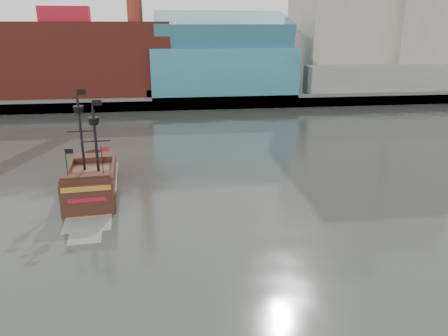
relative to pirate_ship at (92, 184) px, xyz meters
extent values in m
plane|color=#2C2E28|center=(10.13, -17.74, -1.01)|extent=(400.00, 400.00, 0.00)
cube|color=slate|center=(10.13, 74.26, -0.01)|extent=(220.00, 60.00, 2.00)
cube|color=#4C4C49|center=(10.13, 44.76, 0.29)|extent=(220.00, 1.00, 2.60)
cube|color=maroon|center=(-11.87, 54.26, 8.49)|extent=(42.00, 18.00, 15.00)
cube|color=teal|center=(20.13, 52.26, 5.99)|extent=(30.00, 16.00, 10.00)
cube|color=gray|center=(68.13, 58.26, 19.99)|extent=(18.00, 18.00, 38.00)
cube|color=slate|center=(58.13, 48.26, 3.99)|extent=(40.00, 6.00, 6.00)
cube|color=teal|center=(20.13, 52.26, 13.99)|extent=(28.00, 14.94, 8.78)
cube|color=black|center=(-0.02, 0.27, -0.44)|extent=(5.67, 11.85, 2.49)
cube|color=#532F1E|center=(-0.02, 0.27, 0.95)|extent=(5.10, 10.66, 0.29)
cube|color=black|center=(-0.38, 4.86, 1.29)|extent=(4.24, 2.61, 0.96)
cube|color=black|center=(0.36, -4.71, 1.67)|extent=(4.66, 1.88, 1.73)
cube|color=black|center=(0.43, -5.59, 0.14)|extent=(4.70, 0.60, 3.84)
cube|color=#A66F20|center=(0.44, -5.72, 1.67)|extent=(4.31, 0.41, 0.48)
cube|color=maroon|center=(0.44, -5.72, 0.62)|extent=(3.35, 0.34, 0.38)
cylinder|color=black|center=(-0.90, 1.64, 4.84)|extent=(0.29, 0.29, 7.48)
cylinder|color=black|center=(0.97, -1.39, 4.55)|extent=(0.29, 0.29, 6.91)
cone|color=black|center=(-0.90, 1.64, 7.43)|extent=(1.13, 1.13, 0.67)
cone|color=black|center=(0.97, -1.39, 6.85)|extent=(1.13, 1.13, 0.67)
cube|color=black|center=(-0.47, 1.67, 9.15)|extent=(0.86, 0.10, 0.53)
cube|color=black|center=(1.40, -1.36, 8.58)|extent=(0.86, 0.10, 0.53)
cube|color=gray|center=(0.56, -7.19, -1.01)|extent=(4.33, 3.76, 0.02)
camera|label=1|loc=(7.74, -43.11, 15.59)|focal=35.00mm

